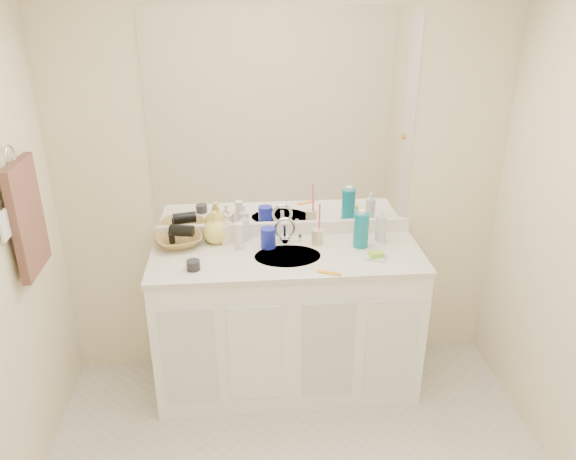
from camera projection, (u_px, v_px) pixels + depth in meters
The scene contains 25 objects.
wall_back at pixel (283, 183), 3.23m from camera, with size 2.60×0.02×2.40m, color #F3E6BE.
vanity_cabinet at pixel (287, 323), 3.30m from camera, with size 1.50×0.55×0.85m, color white.
countertop at pixel (287, 257), 3.12m from camera, with size 1.52×0.57×0.03m, color silver.
backsplash at pixel (284, 229), 3.33m from camera, with size 1.52×0.03×0.08m, color white.
sink_basin at pixel (288, 258), 3.10m from camera, with size 0.37×0.37×0.02m, color beige.
faucet at pixel (285, 233), 3.24m from camera, with size 0.02×0.02×0.11m, color silver.
mirror at pixel (283, 122), 3.08m from camera, with size 1.48×0.01×1.20m, color white.
blue_mug at pixel (268, 238), 3.17m from camera, with size 0.09×0.09×0.12m, color #1721A3.
tan_cup at pixel (317, 237), 3.22m from camera, with size 0.07×0.07×0.09m, color #CBBB8F.
toothbrush at pixel (319, 220), 3.18m from camera, with size 0.01×0.01×0.21m, color #FF438E.
mouthwash_bottle at pixel (361, 230), 3.17m from camera, with size 0.09×0.09×0.20m, color #0B7288.
clear_pump_bottle at pixel (381, 229), 3.24m from camera, with size 0.06×0.06×0.16m, color silver.
soap_dish at pixel (376, 257), 3.07m from camera, with size 0.11×0.09×0.01m, color silver.
green_soap at pixel (376, 254), 3.06m from camera, with size 0.08×0.05×0.03m, color #87CB31.
orange_comb at pixel (329, 273), 2.91m from camera, with size 0.13×0.03×0.01m, color orange.
dark_jar at pixel (193, 265), 2.94m from camera, with size 0.07×0.07×0.05m, color black.
extra_white_bottle at pixel (240, 236), 3.15m from camera, with size 0.05×0.05×0.16m, color white.
soap_bottle_white at pixel (244, 226), 3.25m from camera, with size 0.07×0.07×0.17m, color silver.
soap_bottle_cream at pixel (226, 228), 3.23m from camera, with size 0.08×0.08×0.17m, color beige.
soap_bottle_yellow at pixel (215, 227), 3.22m from camera, with size 0.15×0.15×0.19m, color #E1D157.
wicker_basket at pixel (179, 240), 3.21m from camera, with size 0.26×0.26×0.06m, color olive.
hair_dryer at pixel (182, 231), 3.19m from camera, with size 0.07×0.07×0.13m, color black.
towel_ring at pixel (10, 157), 2.51m from camera, with size 0.11×0.11×0.01m, color silver.
hand_towel at pixel (27, 218), 2.64m from camera, with size 0.04×0.32×0.55m, color #4A2E27.
switch_plate at pixel (4, 225), 2.43m from camera, with size 0.01×0.09×0.13m, color white.
Camera 1 is at (-0.24, -1.75, 2.28)m, focal length 35.00 mm.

